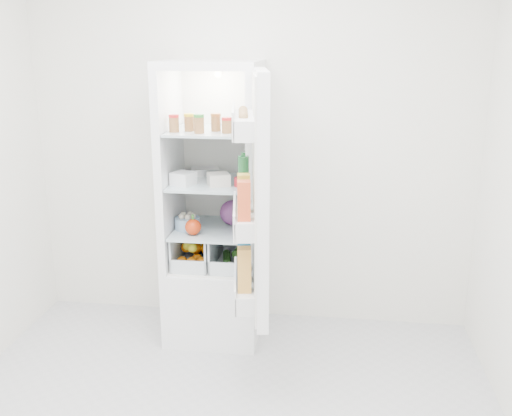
# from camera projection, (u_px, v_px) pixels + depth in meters

# --- Properties ---
(room_walls) EXTENTS (3.02, 3.02, 2.61)m
(room_walls) POSITION_uv_depth(u_px,v_px,m) (199.00, 122.00, 2.30)
(room_walls) COLOR white
(room_walls) RESTS_ON ground
(refrigerator) EXTENTS (0.60, 0.60, 1.80)m
(refrigerator) POSITION_uv_depth(u_px,v_px,m) (216.00, 237.00, 3.77)
(refrigerator) COLOR white
(refrigerator) RESTS_ON ground
(shelf_low) EXTENTS (0.49, 0.53, 0.01)m
(shelf_low) POSITION_uv_depth(u_px,v_px,m) (214.00, 229.00, 3.69)
(shelf_low) COLOR #ADC4CB
(shelf_low) RESTS_ON refrigerator
(shelf_mid) EXTENTS (0.49, 0.53, 0.02)m
(shelf_mid) POSITION_uv_depth(u_px,v_px,m) (213.00, 183.00, 3.61)
(shelf_mid) COLOR #ADC4CB
(shelf_mid) RESTS_ON refrigerator
(shelf_top) EXTENTS (0.49, 0.53, 0.02)m
(shelf_top) POSITION_uv_depth(u_px,v_px,m) (212.00, 131.00, 3.52)
(shelf_top) COLOR #ADC4CB
(shelf_top) RESTS_ON refrigerator
(crisper_left) EXTENTS (0.23, 0.46, 0.22)m
(crisper_left) POSITION_uv_depth(u_px,v_px,m) (196.00, 247.00, 3.75)
(crisper_left) COLOR silver
(crisper_left) RESTS_ON refrigerator
(crisper_right) EXTENTS (0.23, 0.46, 0.22)m
(crisper_right) POSITION_uv_depth(u_px,v_px,m) (233.00, 249.00, 3.71)
(crisper_right) COLOR silver
(crisper_right) RESTS_ON refrigerator
(condiment_jars) EXTENTS (0.46, 0.16, 0.08)m
(condiment_jars) POSITION_uv_depth(u_px,v_px,m) (208.00, 125.00, 3.40)
(condiment_jars) COLOR #B21919
(condiment_jars) RESTS_ON shelf_top
(squeeze_bottle) EXTENTS (0.06, 0.06, 0.16)m
(squeeze_bottle) POSITION_uv_depth(u_px,v_px,m) (249.00, 114.00, 3.58)
(squeeze_bottle) COLOR white
(squeeze_bottle) RESTS_ON shelf_top
(tub_white) EXTENTS (0.16, 0.16, 0.08)m
(tub_white) POSITION_uv_depth(u_px,v_px,m) (183.00, 179.00, 3.51)
(tub_white) COLOR white
(tub_white) RESTS_ON shelf_mid
(tub_cream) EXTENTS (0.17, 0.17, 0.07)m
(tub_cream) POSITION_uv_depth(u_px,v_px,m) (219.00, 179.00, 3.50)
(tub_cream) COLOR beige
(tub_cream) RESTS_ON shelf_mid
(tin_red) EXTENTS (0.09, 0.09, 0.05)m
(tin_red) POSITION_uv_depth(u_px,v_px,m) (241.00, 182.00, 3.48)
(tin_red) COLOR red
(tin_red) RESTS_ON shelf_mid
(foil_tray) EXTENTS (0.21, 0.18, 0.04)m
(foil_tray) POSITION_uv_depth(u_px,v_px,m) (205.00, 171.00, 3.79)
(foil_tray) COLOR silver
(foil_tray) RESTS_ON shelf_mid
(red_cabbage) EXTENTS (0.16, 0.16, 0.16)m
(red_cabbage) POSITION_uv_depth(u_px,v_px,m) (232.00, 213.00, 3.74)
(red_cabbage) COLOR #531F5A
(red_cabbage) RESTS_ON shelf_low
(bell_pepper) EXTENTS (0.10, 0.10, 0.10)m
(bell_pepper) POSITION_uv_depth(u_px,v_px,m) (193.00, 227.00, 3.55)
(bell_pepper) COLOR red
(bell_pepper) RESTS_ON shelf_low
(mushroom_bowl) EXTENTS (0.19, 0.19, 0.07)m
(mushroom_bowl) POSITION_uv_depth(u_px,v_px,m) (187.00, 223.00, 3.67)
(mushroom_bowl) COLOR #8DAFD2
(mushroom_bowl) RESTS_ON shelf_low
(citrus_pile) EXTENTS (0.20, 0.31, 0.16)m
(citrus_pile) POSITION_uv_depth(u_px,v_px,m) (196.00, 252.00, 3.73)
(citrus_pile) COLOR orange
(citrus_pile) RESTS_ON refrigerator
(veg_pile) EXTENTS (0.16, 0.30, 0.10)m
(veg_pile) POSITION_uv_depth(u_px,v_px,m) (233.00, 256.00, 3.73)
(veg_pile) COLOR #1D4517
(veg_pile) RESTS_ON refrigerator
(fridge_door) EXTENTS (0.26, 0.60, 1.30)m
(fridge_door) POSITION_uv_depth(u_px,v_px,m) (255.00, 202.00, 3.01)
(fridge_door) COLOR white
(fridge_door) RESTS_ON refrigerator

